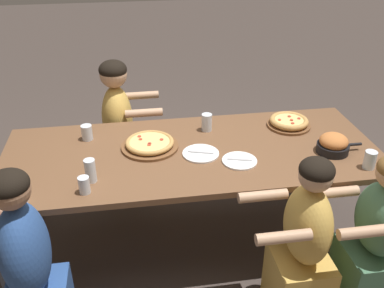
% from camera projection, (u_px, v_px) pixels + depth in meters
% --- Properties ---
extents(ground_plane, '(18.00, 18.00, 0.00)m').
position_uv_depth(ground_plane, '(192.00, 239.00, 3.18)').
color(ground_plane, '#423833').
rests_on(ground_plane, ground).
extents(dining_table, '(2.46, 0.99, 0.76)m').
position_uv_depth(dining_table, '(192.00, 159.00, 2.84)').
color(dining_table, brown).
rests_on(dining_table, ground).
extents(pizza_board_main, '(0.31, 0.31, 0.06)m').
position_uv_depth(pizza_board_main, '(289.00, 122.00, 3.10)').
color(pizza_board_main, brown).
rests_on(pizza_board_main, dining_table).
extents(pizza_board_second, '(0.38, 0.38, 0.05)m').
position_uv_depth(pizza_board_second, '(150.00, 144.00, 2.83)').
color(pizza_board_second, brown).
rests_on(pizza_board_second, dining_table).
extents(skillet_bowl, '(0.30, 0.21, 0.13)m').
position_uv_depth(skillet_bowl, '(333.00, 144.00, 2.76)').
color(skillet_bowl, black).
rests_on(skillet_bowl, dining_table).
extents(empty_plate_a, '(0.22, 0.22, 0.02)m').
position_uv_depth(empty_plate_a, '(239.00, 161.00, 2.68)').
color(empty_plate_a, white).
rests_on(empty_plate_a, dining_table).
extents(empty_plate_b, '(0.24, 0.24, 0.02)m').
position_uv_depth(empty_plate_b, '(201.00, 154.00, 2.76)').
color(empty_plate_b, white).
rests_on(empty_plate_b, dining_table).
extents(drinking_glass_a, '(0.07, 0.07, 0.10)m').
position_uv_depth(drinking_glass_a, '(20.00, 194.00, 2.30)').
color(drinking_glass_a, silver).
rests_on(drinking_glass_a, dining_table).
extents(drinking_glass_b, '(0.06, 0.06, 0.14)m').
position_uv_depth(drinking_glass_b, '(90.00, 171.00, 2.46)').
color(drinking_glass_b, silver).
rests_on(drinking_glass_b, dining_table).
extents(drinking_glass_c, '(0.07, 0.07, 0.12)m').
position_uv_depth(drinking_glass_c, '(207.00, 123.00, 3.03)').
color(drinking_glass_c, silver).
rests_on(drinking_glass_c, dining_table).
extents(drinking_glass_d, '(0.07, 0.07, 0.11)m').
position_uv_depth(drinking_glass_d, '(370.00, 161.00, 2.60)').
color(drinking_glass_d, silver).
rests_on(drinking_glass_d, dining_table).
extents(drinking_glass_e, '(0.06, 0.06, 0.10)m').
position_uv_depth(drinking_glass_e, '(84.00, 186.00, 2.38)').
color(drinking_glass_e, silver).
rests_on(drinking_glass_e, dining_table).
extents(drinking_glass_f, '(0.07, 0.07, 0.10)m').
position_uv_depth(drinking_glass_f, '(87.00, 133.00, 2.92)').
color(drinking_glass_f, silver).
rests_on(drinking_glass_f, dining_table).
extents(diner_far_midleft, '(0.51, 0.40, 1.17)m').
position_uv_depth(diner_far_midleft, '(119.00, 134.00, 3.46)').
color(diner_far_midleft, gold).
rests_on(diner_far_midleft, ground).
extents(diner_near_left, '(0.51, 0.40, 1.15)m').
position_uv_depth(diner_near_left, '(30.00, 275.00, 2.18)').
color(diner_near_left, '#2D5193').
rests_on(diner_near_left, ground).
extents(diner_near_midright, '(0.51, 0.40, 1.08)m').
position_uv_depth(diner_near_midright, '(303.00, 249.00, 2.39)').
color(diner_near_midright, gold).
rests_on(diner_near_midright, ground).
extents(diner_near_right, '(0.51, 0.40, 1.04)m').
position_uv_depth(diner_near_right, '(373.00, 243.00, 2.46)').
color(diner_near_right, '#477556').
rests_on(diner_near_right, ground).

